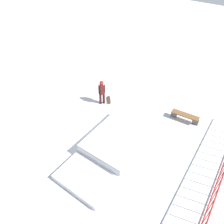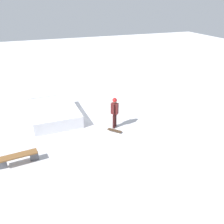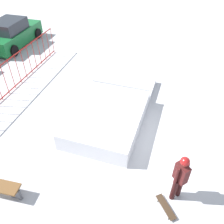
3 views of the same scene
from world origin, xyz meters
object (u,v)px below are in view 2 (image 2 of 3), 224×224
Objects in this scene: skate_ramp at (53,110)px; skater at (115,110)px; skateboard at (114,130)px; park_bench at (18,157)px.

skater is at bearing -133.73° from skate_ramp.
skater is 2.35× the size of skateboard.
skate_ramp reaches higher than skateboard.
skateboard is at bearing -76.45° from park_bench.
skate_ramp is 3.29× the size of park_bench.
skate_ramp is 3.15× the size of skater.
skater reaches higher than skate_ramp.
skater is 1.06m from skateboard.
park_bench is (-1.16, 4.82, 0.28)m from skateboard.
skater is 5.31m from park_bench.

